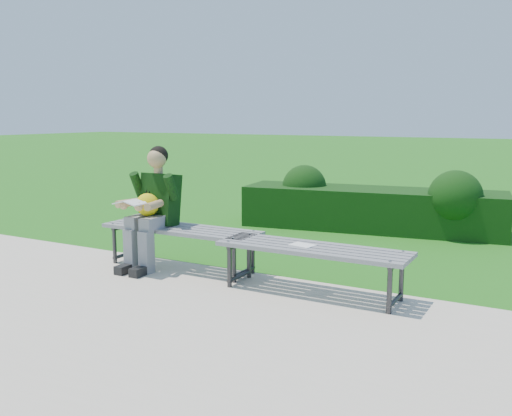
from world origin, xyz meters
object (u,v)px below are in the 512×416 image
bench_left (181,232)px  seated_boy (153,204)px  bench_right (312,252)px  hedge (374,205)px  paper_sheet (303,245)px

bench_left → seated_boy: seated_boy is taller
bench_right → seated_boy: 1.93m
hedge → bench_right: hedge is taller
bench_left → bench_right: 1.61m
seated_boy → paper_sheet: bearing=-2.0°
hedge → bench_right: bearing=-82.4°
bench_left → seated_boy: bearing=-162.4°
bench_left → seated_boy: (-0.30, -0.10, 0.30)m
hedge → seated_boy: seated_boy is taller
hedge → seated_boy: bearing=-114.1°
seated_boy → paper_sheet: size_ratio=5.33×
paper_sheet → bench_right: bearing=0.0°
hedge → bench_right: size_ratio=2.13×
hedge → bench_right: 3.35m
bench_left → bench_right: bearing=-5.6°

